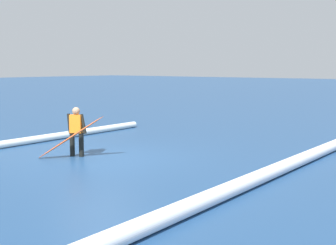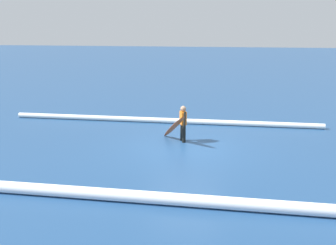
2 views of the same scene
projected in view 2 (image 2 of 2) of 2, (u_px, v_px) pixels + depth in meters
The scene contains 5 objects.
ground_plane at pixel (186, 147), 14.15m from camera, with size 170.67×170.67×0.00m, color navy.
surfer at pixel (183, 122), 14.72m from camera, with size 0.32×0.58×1.41m.
surfboard at pixel (174, 127), 14.69m from camera, with size 1.28×1.74×1.24m.
wave_crest_foreground at pixel (163, 120), 17.83m from camera, with size 0.24×0.24×14.40m, color white.
wave_crest_midground at pixel (119, 195), 9.68m from camera, with size 0.31×0.31×25.88m, color white.
Camera 2 is at (-2.03, 13.40, 4.23)m, focal length 40.99 mm.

